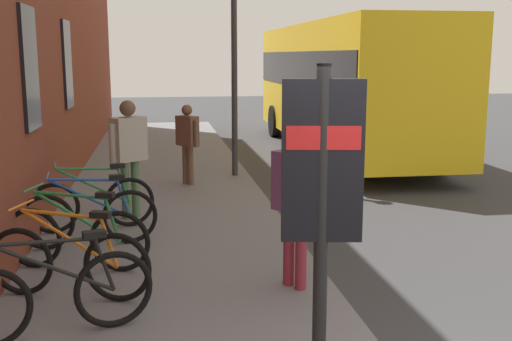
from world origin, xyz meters
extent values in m
plane|color=#38383A|center=(6.00, -1.00, 0.00)|extent=(60.00, 60.00, 0.00)
cube|color=slate|center=(8.00, 1.75, 0.06)|extent=(24.00, 3.50, 0.12)
cube|color=black|center=(5.50, 3.48, 2.40)|extent=(0.90, 0.06, 1.60)
cube|color=black|center=(9.00, 3.48, 2.40)|extent=(0.90, 0.06, 1.60)
torus|color=black|center=(2.43, 2.28, 0.48)|extent=(0.26, 0.71, 0.72)
cylinder|color=black|center=(2.29, 2.76, 0.76)|extent=(0.32, 0.99, 0.58)
cylinder|color=black|center=(2.26, 2.84, 1.00)|extent=(0.28, 0.83, 0.09)
cylinder|color=black|center=(2.41, 2.36, 0.73)|extent=(0.09, 0.19, 0.51)
cube|color=black|center=(2.39, 2.43, 1.02)|extent=(0.15, 0.22, 0.06)
torus|color=black|center=(3.37, 3.29, 0.48)|extent=(0.29, 0.70, 0.72)
torus|color=black|center=(3.03, 2.29, 0.48)|extent=(0.29, 0.70, 0.72)
cylinder|color=orange|center=(3.19, 2.76, 0.76)|extent=(0.36, 0.98, 0.58)
cylinder|color=orange|center=(3.22, 2.84, 1.00)|extent=(0.31, 0.82, 0.09)
cylinder|color=orange|center=(3.06, 2.36, 0.73)|extent=(0.09, 0.19, 0.51)
cube|color=black|center=(3.08, 2.43, 1.02)|extent=(0.16, 0.22, 0.06)
cylinder|color=orange|center=(3.35, 3.24, 1.08)|extent=(0.46, 0.18, 0.02)
torus|color=black|center=(4.22, 3.32, 0.48)|extent=(0.26, 0.71, 0.72)
torus|color=black|center=(3.93, 2.32, 0.48)|extent=(0.26, 0.71, 0.72)
cylinder|color=#267F3F|center=(4.07, 2.80, 0.76)|extent=(0.32, 0.99, 0.58)
cylinder|color=#267F3F|center=(4.09, 2.87, 1.00)|extent=(0.27, 0.83, 0.09)
cylinder|color=#267F3F|center=(3.95, 2.39, 0.73)|extent=(0.09, 0.19, 0.51)
cube|color=black|center=(3.97, 2.46, 1.02)|extent=(0.15, 0.22, 0.06)
cylinder|color=#267F3F|center=(4.21, 3.28, 1.08)|extent=(0.47, 0.16, 0.02)
torus|color=black|center=(4.91, 3.29, 0.48)|extent=(0.14, 0.72, 0.72)
torus|color=black|center=(5.02, 2.25, 0.48)|extent=(0.14, 0.72, 0.72)
cylinder|color=#1E4CA5|center=(4.97, 2.74, 0.76)|extent=(0.15, 1.02, 0.58)
cylinder|color=#1E4CA5|center=(4.96, 2.82, 1.00)|extent=(0.13, 0.85, 0.09)
cylinder|color=#1E4CA5|center=(5.01, 2.32, 0.73)|extent=(0.06, 0.19, 0.51)
cube|color=black|center=(5.01, 2.39, 1.02)|extent=(0.12, 0.21, 0.06)
cylinder|color=#1E4CA5|center=(4.91, 3.24, 1.08)|extent=(0.48, 0.08, 0.02)
torus|color=black|center=(5.66, 3.32, 0.48)|extent=(0.20, 0.72, 0.72)
torus|color=black|center=(5.86, 2.29, 0.48)|extent=(0.20, 0.72, 0.72)
cylinder|color=#267F3F|center=(5.77, 2.78, 0.76)|extent=(0.24, 1.00, 0.58)
cylinder|color=#267F3F|center=(5.75, 2.85, 1.00)|extent=(0.20, 0.84, 0.09)
cylinder|color=#267F3F|center=(5.85, 2.36, 0.73)|extent=(0.07, 0.19, 0.51)
cube|color=black|center=(5.83, 2.43, 1.02)|extent=(0.14, 0.22, 0.06)
cylinder|color=#267F3F|center=(5.67, 3.27, 1.08)|extent=(0.48, 0.12, 0.02)
cylinder|color=black|center=(0.94, 0.76, 1.32)|extent=(0.10, 0.10, 2.40)
cube|color=black|center=(0.94, 0.76, 1.87)|extent=(0.17, 0.56, 1.10)
cube|color=red|center=(0.94, 0.76, 2.03)|extent=(0.17, 0.50, 0.16)
cube|color=yellow|center=(12.93, -3.00, 1.85)|extent=(10.51, 2.56, 3.00)
cube|color=black|center=(12.93, -3.00, 2.21)|extent=(10.31, 2.60, 0.90)
cylinder|color=black|center=(9.57, -4.18, 0.50)|extent=(1.00, 0.26, 1.00)
cylinder|color=black|center=(9.58, -1.78, 0.50)|extent=(1.00, 0.26, 1.00)
cylinder|color=black|center=(16.29, -4.22, 0.50)|extent=(1.00, 0.26, 1.00)
cylinder|color=black|center=(16.30, -1.82, 0.50)|extent=(1.00, 0.26, 1.00)
cylinder|color=#4C724C|center=(6.31, 2.36, 0.56)|extent=(0.13, 0.13, 0.88)
cylinder|color=#4C724C|center=(6.43, 2.22, 0.56)|extent=(0.13, 0.13, 0.88)
cube|color=#B2A599|center=(6.37, 2.29, 1.33)|extent=(0.52, 0.56, 0.66)
sphere|color=brown|center=(6.37, 2.29, 1.79)|extent=(0.24, 0.24, 0.24)
cylinder|color=#B2A599|center=(6.20, 2.51, 1.29)|extent=(0.10, 0.10, 0.59)
cylinder|color=#B2A599|center=(6.55, 2.06, 1.29)|extent=(0.10, 0.10, 0.59)
cylinder|color=brown|center=(8.78, 1.35, 0.50)|extent=(0.11, 0.11, 0.75)
cylinder|color=brown|center=(8.66, 1.25, 0.50)|extent=(0.11, 0.11, 0.75)
cube|color=brown|center=(8.72, 1.30, 1.16)|extent=(0.48, 0.44, 0.56)
sphere|color=brown|center=(8.72, 1.30, 1.55)|extent=(0.20, 0.20, 0.20)
cylinder|color=brown|center=(8.92, 1.46, 1.12)|extent=(0.09, 0.09, 0.50)
cylinder|color=brown|center=(8.53, 1.15, 1.12)|extent=(0.09, 0.09, 0.50)
cylinder|color=maroon|center=(3.08, 0.39, 0.54)|extent=(0.12, 0.12, 0.84)
cylinder|color=maroon|center=(3.22, 0.49, 0.54)|extent=(0.12, 0.12, 0.84)
cube|color=#723F72|center=(3.15, 0.44, 1.27)|extent=(0.54, 0.48, 0.63)
sphere|color=tan|center=(3.15, 0.44, 1.71)|extent=(0.23, 0.23, 0.23)
cylinder|color=#723F72|center=(2.93, 0.29, 1.23)|extent=(0.10, 0.10, 0.56)
cylinder|color=#723F72|center=(3.37, 0.60, 1.23)|extent=(0.10, 0.10, 0.56)
cylinder|color=#333338|center=(9.49, 0.30, 2.37)|extent=(0.12, 0.12, 4.51)
camera|label=1|loc=(-3.02, 1.84, 2.57)|focal=43.44mm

